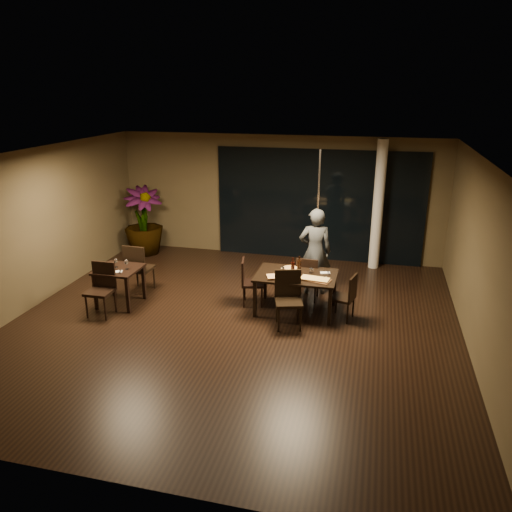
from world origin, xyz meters
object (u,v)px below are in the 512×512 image
(chair_main_left, at_px, (249,280))
(bottle_a, at_px, (293,266))
(chair_side_near, at_px, (102,286))
(chair_side_far, at_px, (138,266))
(bottle_b, at_px, (299,268))
(side_table, at_px, (119,274))
(chair_main_right, at_px, (347,295))
(diner, at_px, (315,252))
(bottle_c, at_px, (299,265))
(main_table, at_px, (296,278))
(potted_plant, at_px, (143,221))
(chair_main_far, at_px, (308,277))
(chair_main_near, at_px, (288,296))

(chair_main_left, bearing_deg, bottle_a, -108.45)
(chair_side_near, bearing_deg, chair_side_far, 79.28)
(bottle_b, bearing_deg, side_table, -171.96)
(chair_main_right, distance_m, diner, 1.40)
(side_table, xyz_separation_m, bottle_c, (3.44, 0.61, 0.29))
(side_table, distance_m, bottle_c, 3.50)
(diner, bearing_deg, bottle_c, 68.41)
(main_table, bearing_deg, chair_side_far, 177.97)
(chair_main_left, bearing_deg, chair_main_right, -109.34)
(chair_side_near, bearing_deg, main_table, 14.99)
(bottle_b, distance_m, bottle_c, 0.12)
(main_table, xyz_separation_m, diner, (0.22, 0.98, 0.23))
(main_table, bearing_deg, diner, 77.36)
(chair_side_near, bearing_deg, bottle_b, 14.60)
(main_table, relative_size, potted_plant, 0.88)
(bottle_a, bearing_deg, chair_main_far, 67.94)
(bottle_a, xyz_separation_m, bottle_b, (0.11, -0.03, -0.02))
(chair_side_near, relative_size, bottle_b, 3.67)
(bottle_c, bearing_deg, chair_main_left, 179.81)
(chair_main_far, bearing_deg, main_table, 75.96)
(main_table, bearing_deg, bottle_a, 170.43)
(main_table, xyz_separation_m, bottle_c, (0.04, 0.11, 0.24))
(bottle_c, bearing_deg, side_table, -170.00)
(side_table, distance_m, potted_plant, 3.17)
(chair_main_far, xyz_separation_m, bottle_b, (-0.10, -0.56, 0.37))
(chair_main_left, bearing_deg, bottle_c, -102.31)
(chair_main_right, height_order, potted_plant, potted_plant)
(chair_main_far, height_order, chair_main_left, chair_main_left)
(bottle_b, bearing_deg, diner, 79.97)
(chair_main_near, height_order, chair_main_left, chair_main_near)
(chair_main_right, distance_m, chair_side_near, 4.55)
(bottle_c, bearing_deg, chair_side_near, -163.30)
(chair_main_left, xyz_separation_m, chair_main_right, (1.91, -0.24, -0.03))
(main_table, bearing_deg, chair_side_near, -164.73)
(chair_side_far, height_order, potted_plant, potted_plant)
(potted_plant, xyz_separation_m, bottle_a, (4.26, -2.51, 0.05))
(chair_main_left, xyz_separation_m, chair_side_near, (-2.56, -1.07, 0.04))
(chair_main_near, height_order, bottle_a, bottle_a)
(chair_side_near, xyz_separation_m, potted_plant, (-0.82, 3.48, 0.30))
(chair_main_near, xyz_separation_m, chair_side_near, (-3.47, -0.36, -0.01))
(chair_main_left, bearing_deg, diner, -65.29)
(chair_main_right, relative_size, bottle_a, 2.75)
(bottle_c, bearing_deg, chair_side_far, 179.80)
(chair_side_far, bearing_deg, bottle_a, -179.86)
(chair_main_far, relative_size, chair_side_far, 0.88)
(chair_main_right, relative_size, bottle_b, 3.21)
(chair_main_near, bearing_deg, bottle_a, 76.58)
(main_table, xyz_separation_m, chair_main_left, (-0.95, 0.11, -0.16))
(chair_side_far, bearing_deg, bottle_c, -178.20)
(potted_plant, relative_size, bottle_c, 5.30)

